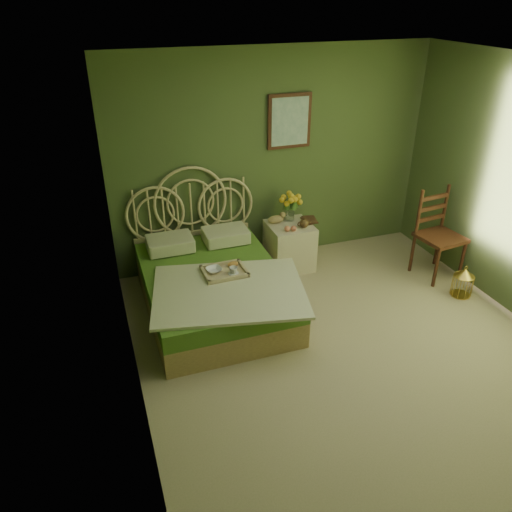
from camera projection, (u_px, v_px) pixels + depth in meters
name	position (u px, v px, depth m)	size (l,w,h in m)	color
floor	(355.00, 358.00, 4.80)	(4.50, 4.50, 0.00)	tan
ceiling	(389.00, 74.00, 3.56)	(4.50, 4.50, 0.00)	silver
wall_back	(274.00, 159.00, 6.05)	(4.00, 4.00, 0.00)	#46572E
wall_left	(127.00, 277.00, 3.60)	(4.50, 4.50, 0.00)	#46572E
wall_art	(290.00, 121.00, 5.86)	(0.54, 0.04, 0.64)	#34190E
bed	(213.00, 284.00, 5.43)	(1.69, 2.14, 1.32)	tan
nightstand	(290.00, 240.00, 6.21)	(0.53, 0.53, 1.01)	beige
chair	(437.00, 228.00, 5.98)	(0.53, 0.53, 1.08)	#34190E
birdcage	(463.00, 283.00, 5.70)	(0.23, 0.23, 0.34)	gold
book_lower	(303.00, 221.00, 6.16)	(0.16, 0.22, 0.02)	#381E0F
book_upper	(303.00, 220.00, 6.15)	(0.16, 0.22, 0.02)	#472819
cereal_bowl	(214.00, 270.00, 5.22)	(0.16, 0.16, 0.04)	white
coffee_cup	(233.00, 271.00, 5.17)	(0.09, 0.09, 0.08)	white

